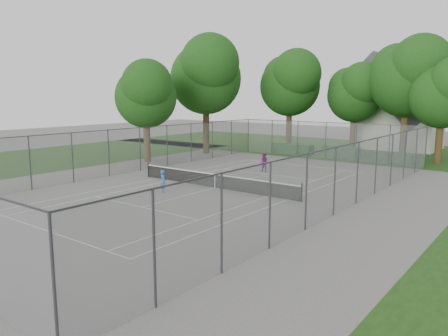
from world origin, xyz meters
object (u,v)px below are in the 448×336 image
Objects in this scene: girl_player at (163,181)px; house at (399,110)px; tennis_net at (215,180)px; woman_player at (264,162)px.

house is at bearing -73.98° from girl_player.
girl_player is at bearing -117.97° from tennis_net.
house is 33.40m from girl_player.
house is 23.15m from woman_player.
woman_player reaches higher than tennis_net.
tennis_net is at bearing -95.75° from house.
tennis_net is 3.54m from girl_player.
house is (3.00, 29.76, 3.85)m from tennis_net.
woman_player is (-3.71, -22.56, -3.60)m from house.
girl_player is 0.95× the size of woman_player.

